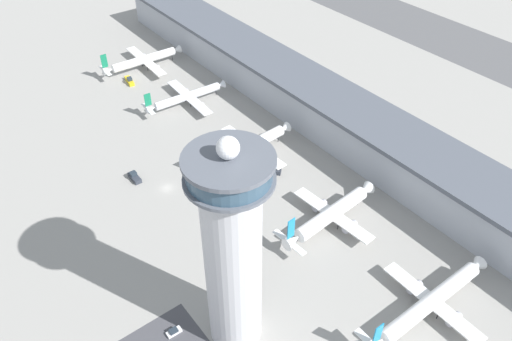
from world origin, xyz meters
TOP-DOWN VIEW (x-y plane):
  - ground_plane at (0.00, 0.00)m, footprint 1000.00×1000.00m
  - terminal_building at (0.00, 70.00)m, footprint 274.04×25.00m
  - runway_strip at (0.00, 181.56)m, footprint 411.06×44.00m
  - control_tower at (60.35, -13.56)m, footprint 18.76×18.76m
  - airplane_gate_alpha at (-83.77, 35.28)m, footprint 34.86×40.52m
  - airplane_gate_bravo at (-43.01, 34.80)m, footprint 33.25×38.25m
  - airplane_gate_charlie at (3.12, 34.36)m, footprint 33.10×39.31m
  - airplane_gate_delta at (47.38, 33.21)m, footprint 31.01×39.51m
  - airplane_gate_echo at (87.63, 31.08)m, footprint 30.93×45.93m
  - service_truck_catering at (15.96, 34.69)m, footprint 6.00×5.50m
  - service_truck_fuel at (-11.33, -6.81)m, footprint 6.48×2.51m
  - service_truck_baggage at (-75.63, 23.16)m, footprint 8.63×3.66m
  - car_white_wagon at (51.38, -27.15)m, footprint 1.95×4.08m

SIDE VIEW (x-z plane):
  - ground_plane at x=0.00m, z-range 0.00..0.00m
  - runway_strip at x=0.00m, z-range 0.00..0.01m
  - car_white_wagon at x=51.38m, z-range -0.16..1.27m
  - service_truck_fuel at x=-11.33m, z-range -0.44..2.45m
  - service_truck_baggage at x=-75.63m, z-range -0.45..2.51m
  - service_truck_catering at x=15.96m, z-range -0.47..2.63m
  - airplane_gate_bravo at x=-43.01m, z-range -1.78..9.47m
  - airplane_gate_echo at x=87.63m, z-range -2.37..10.66m
  - airplane_gate_delta at x=47.38m, z-range -2.69..11.50m
  - airplane_gate_alpha at x=-83.77m, z-range -1.98..10.90m
  - airplane_gate_charlie at x=3.12m, z-range -2.06..11.50m
  - terminal_building at x=0.00m, z-range 0.10..17.04m
  - control_tower at x=60.35m, z-range -0.20..62.14m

